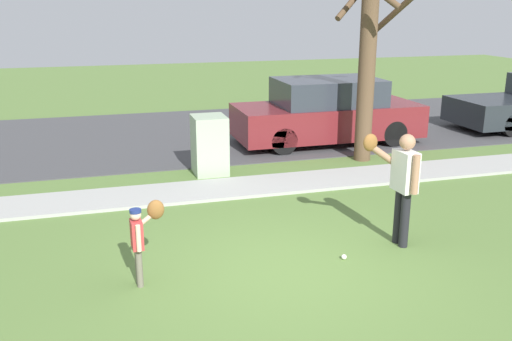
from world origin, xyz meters
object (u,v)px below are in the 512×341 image
person_adult (401,178)px  utility_cabinet (210,145)px  person_child (142,232)px  baseball (344,257)px  street_tree_near (368,46)px  parked_suv_maroon (327,112)px

person_adult → utility_cabinet: person_adult is taller
person_adult → person_child: size_ratio=1.58×
person_adult → baseball: size_ratio=22.87×
person_adult → utility_cabinet: 4.83m
baseball → person_adult: bearing=15.2°
person_child → utility_cabinet: bearing=65.4°
person_child → street_tree_near: 7.36m
utility_cabinet → parked_suv_maroon: size_ratio=0.26×
baseball → utility_cabinet: 4.80m
person_child → parked_suv_maroon: (5.23, 6.42, 0.09)m
street_tree_near → person_adult: bearing=-110.1°
baseball → person_child: bearing=178.4°
person_child → parked_suv_maroon: parked_suv_maroon is taller
person_child → baseball: (2.76, -0.08, -0.66)m
utility_cabinet → parked_suv_maroon: 3.89m
person_child → street_tree_near: (5.38, 4.66, 1.87)m
utility_cabinet → parked_suv_maroon: parked_suv_maroon is taller
person_adult → street_tree_near: size_ratio=0.35×
baseball → parked_suv_maroon: (2.47, 6.50, 0.75)m
baseball → parked_suv_maroon: bearing=69.2°
street_tree_near → parked_suv_maroon: size_ratio=1.03×
person_child → person_adult: bearing=-0.3°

